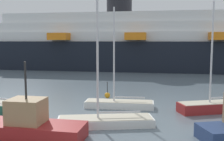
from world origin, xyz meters
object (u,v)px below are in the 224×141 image
at_px(fishing_boat_0, 31,125).
at_px(channel_buoy_0, 107,95).
at_px(cruise_ship, 211,44).
at_px(sailboat_0, 3,105).
at_px(sailboat_1, 105,119).
at_px(sailboat_5, 215,106).
at_px(sailboat_3, 119,103).

bearing_deg(fishing_boat_0, channel_buoy_0, -100.72).
bearing_deg(cruise_ship, sailboat_0, -122.01).
xyz_separation_m(sailboat_0, cruise_ship, (21.88, 32.49, 4.24)).
bearing_deg(channel_buoy_0, cruise_ship, 60.70).
bearing_deg(sailboat_1, sailboat_5, -162.82).
relative_size(sailboat_5, channel_buoy_0, 5.32).
height_order(sailboat_5, cruise_ship, cruise_ship).
relative_size(sailboat_3, fishing_boat_0, 1.33).
xyz_separation_m(sailboat_3, sailboat_5, (7.38, -0.22, 0.08)).
height_order(sailboat_0, sailboat_3, sailboat_0).
relative_size(sailboat_0, cruise_ship, 0.11).
xyz_separation_m(sailboat_5, channel_buoy_0, (-8.93, 3.67, -0.19)).
distance_m(sailboat_1, cruise_ship, 37.48).
bearing_deg(sailboat_1, fishing_boat_0, 22.40).
height_order(sailboat_0, fishing_boat_0, sailboat_0).
bearing_deg(cruise_ship, channel_buoy_0, -117.35).
distance_m(fishing_boat_0, cruise_ship, 41.40).
bearing_deg(channel_buoy_0, sailboat_0, -139.31).
height_order(sailboat_3, channel_buoy_0, sailboat_3).
xyz_separation_m(sailboat_1, fishing_boat_0, (-3.77, -2.71, 0.30)).
bearing_deg(cruise_ship, fishing_boat_0, -113.02).
bearing_deg(sailboat_0, sailboat_5, -156.60).
xyz_separation_m(sailboat_3, fishing_boat_0, (-4.11, -7.46, 0.35)).
relative_size(sailboat_0, sailboat_1, 1.07).
distance_m(sailboat_3, cruise_ship, 33.00).
bearing_deg(sailboat_0, fishing_boat_0, 147.61).
distance_m(sailboat_0, sailboat_3, 8.98).
bearing_deg(cruise_ship, sailboat_1, -109.52).
xyz_separation_m(sailboat_1, channel_buoy_0, (-1.21, 8.21, -0.17)).
relative_size(sailboat_3, channel_buoy_0, 5.15).
bearing_deg(sailboat_5, fishing_boat_0, 12.30).
bearing_deg(cruise_ship, sailboat_3, -112.02).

